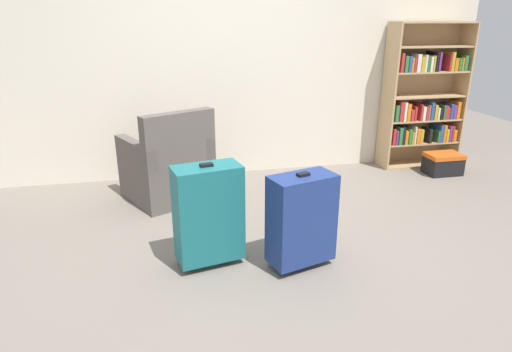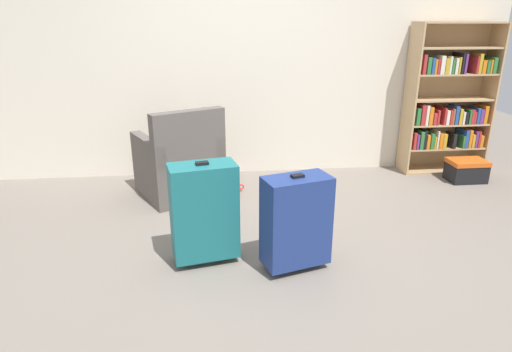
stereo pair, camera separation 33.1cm
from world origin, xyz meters
name	(u,v)px [view 2 (the right image)]	position (x,y,z in m)	size (l,w,h in m)	color
ground_plane	(260,252)	(0.00, 0.00, 0.00)	(10.43, 10.43, 0.00)	slate
back_wall	(240,56)	(0.00, 1.93, 1.30)	(5.96, 0.10, 2.60)	beige
bookshelf	(447,102)	(2.31, 1.71, 0.79)	(0.94, 0.32, 1.65)	tan
armchair	(180,165)	(-0.65, 1.22, 0.32)	(0.94, 0.94, 0.90)	#59514C
mug	(236,187)	(-0.10, 1.25, 0.05)	(0.12, 0.08, 0.10)	red
storage_box	(466,170)	(2.42, 1.31, 0.13)	(0.39, 0.27, 0.24)	black
suitcase_teal	(204,211)	(-0.40, -0.08, 0.39)	(0.50, 0.33, 0.76)	#19666B
suitcase_navy_blue	(296,221)	(0.22, -0.24, 0.37)	(0.50, 0.35, 0.70)	navy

